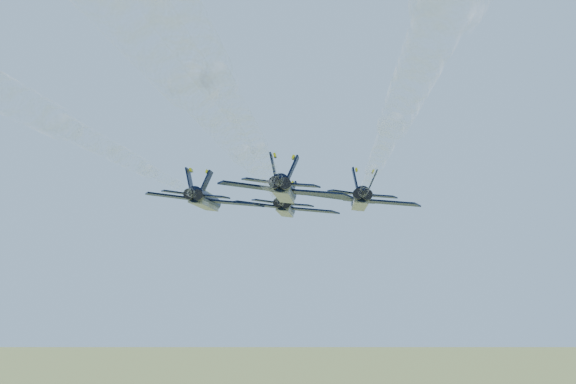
% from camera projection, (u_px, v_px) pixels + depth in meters
% --- Properties ---
extents(jet_lead, '(13.58, 17.80, 3.86)m').
position_uv_depth(jet_lead, '(286.00, 208.00, 101.39)').
color(jet_lead, black).
extents(jet_left, '(13.58, 17.80, 3.86)m').
position_uv_depth(jet_left, '(205.00, 200.00, 91.61)').
color(jet_left, black).
extents(jet_right, '(13.58, 17.80, 3.86)m').
position_uv_depth(jet_right, '(360.00, 200.00, 91.32)').
color(jet_right, black).
extents(jet_slot, '(13.58, 17.80, 3.86)m').
position_uv_depth(jet_slot, '(285.00, 190.00, 81.33)').
color(jet_slot, black).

